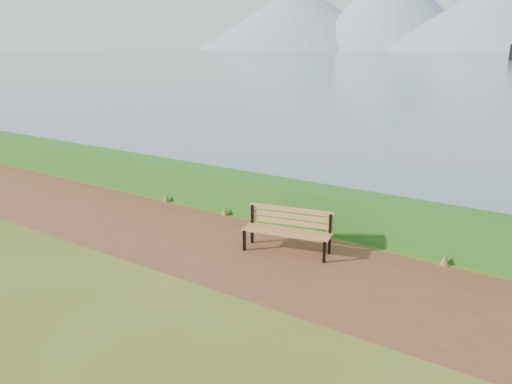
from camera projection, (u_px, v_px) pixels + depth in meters
The scene contains 4 objects.
ground at pixel (208, 250), 10.92m from camera, with size 140.00×140.00×0.00m, color #455217.
path at pixel (217, 245), 11.15m from camera, with size 40.00×3.40×0.01m, color #572F1E.
hedge at pixel (272, 199), 12.85m from camera, with size 32.00×0.85×1.00m, color #204D16.
bench at pixel (288, 227), 10.71m from camera, with size 1.97×0.96×0.95m.
Camera 1 is at (6.49, -7.82, 4.31)m, focal length 35.00 mm.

